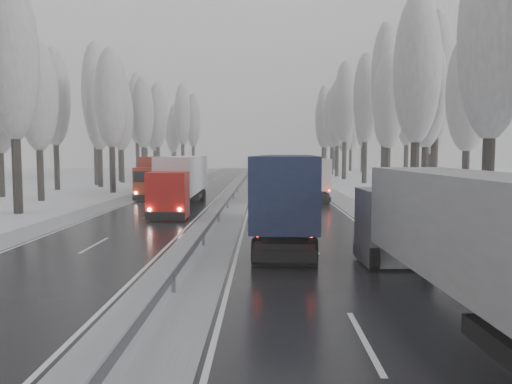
{
  "coord_description": "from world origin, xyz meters",
  "views": [
    {
      "loc": [
        2.86,
        -11.52,
        4.47
      ],
      "look_at": [
        2.44,
        17.02,
        2.2
      ],
      "focal_mm": 35.0,
      "sensor_mm": 36.0,
      "label": 1
    }
  ],
  "objects_px": {
    "truck_cream_box": "(305,175)",
    "truck_red_red": "(159,173)",
    "box_truck_distant": "(283,167)",
    "truck_red_white": "(182,178)",
    "truck_blue_box": "(287,190)",
    "truck_grey_tarp": "(469,236)"
  },
  "relations": [
    {
      "from": "truck_cream_box",
      "to": "truck_red_red",
      "type": "bearing_deg",
      "value": 164.04
    },
    {
      "from": "box_truck_distant",
      "to": "truck_red_white",
      "type": "bearing_deg",
      "value": -104.24
    },
    {
      "from": "truck_blue_box",
      "to": "truck_red_red",
      "type": "relative_size",
      "value": 1.08
    },
    {
      "from": "truck_cream_box",
      "to": "truck_red_white",
      "type": "xyz_separation_m",
      "value": [
        -10.53,
        -9.85,
        0.15
      ]
    },
    {
      "from": "truck_grey_tarp",
      "to": "box_truck_distant",
      "type": "relative_size",
      "value": 1.85
    },
    {
      "from": "box_truck_distant",
      "to": "truck_red_red",
      "type": "height_order",
      "value": "truck_red_red"
    },
    {
      "from": "box_truck_distant",
      "to": "truck_grey_tarp",
      "type": "bearing_deg",
      "value": -93.41
    },
    {
      "from": "truck_grey_tarp",
      "to": "truck_red_red",
      "type": "xyz_separation_m",
      "value": [
        -16.41,
        39.58,
        0.04
      ]
    },
    {
      "from": "truck_cream_box",
      "to": "truck_red_red",
      "type": "distance_m",
      "value": 15.52
    },
    {
      "from": "truck_red_red",
      "to": "truck_cream_box",
      "type": "bearing_deg",
      "value": -16.21
    },
    {
      "from": "box_truck_distant",
      "to": "truck_red_red",
      "type": "xyz_separation_m",
      "value": [
        -14.94,
        -46.19,
        0.79
      ]
    },
    {
      "from": "truck_cream_box",
      "to": "truck_red_white",
      "type": "bearing_deg",
      "value": -140.53
    },
    {
      "from": "truck_cream_box",
      "to": "truck_red_white",
      "type": "distance_m",
      "value": 14.42
    },
    {
      "from": "truck_cream_box",
      "to": "truck_red_red",
      "type": "xyz_separation_m",
      "value": [
        -15.16,
        3.32,
        0.07
      ]
    },
    {
      "from": "truck_red_red",
      "to": "truck_grey_tarp",
      "type": "bearing_deg",
      "value": -71.34
    },
    {
      "from": "truck_blue_box",
      "to": "truck_red_white",
      "type": "xyz_separation_m",
      "value": [
        -7.68,
        13.24,
        -0.1
      ]
    },
    {
      "from": "truck_grey_tarp",
      "to": "box_truck_distant",
      "type": "xyz_separation_m",
      "value": [
        -1.47,
        85.78,
        -0.74
      ]
    },
    {
      "from": "truck_blue_box",
      "to": "truck_grey_tarp",
      "type": "bearing_deg",
      "value": -69.29
    },
    {
      "from": "truck_blue_box",
      "to": "truck_red_white",
      "type": "bearing_deg",
      "value": 123.53
    },
    {
      "from": "truck_cream_box",
      "to": "box_truck_distant",
      "type": "relative_size",
      "value": 1.83
    },
    {
      "from": "box_truck_distant",
      "to": "truck_cream_box",
      "type": "bearing_deg",
      "value": -94.13
    },
    {
      "from": "truck_blue_box",
      "to": "box_truck_distant",
      "type": "bearing_deg",
      "value": 91.34
    }
  ]
}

